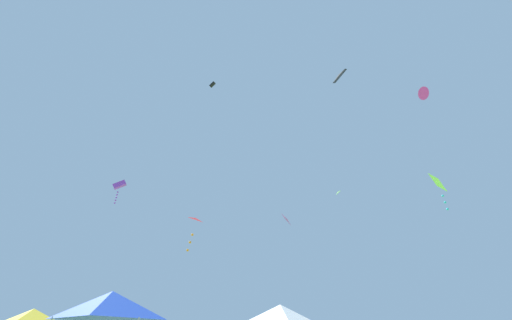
{
  "coord_description": "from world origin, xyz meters",
  "views": [
    {
      "loc": [
        0.08,
        -6.62,
        1.78
      ],
      "look_at": [
        2.67,
        13.74,
        13.2
      ],
      "focal_mm": 23.08,
      "sensor_mm": 36.0,
      "label": 1
    }
  ],
  "objects_px": {
    "canopy_tent_blue": "(110,305)",
    "kite_red_diamond": "(195,220)",
    "kite_purple_box": "(119,186)",
    "kite_pink_diamond": "(287,219)",
    "canopy_tent_white": "(281,315)",
    "kite_magenta_delta": "(423,93)",
    "kite_black_diamond": "(338,76)",
    "kite_lime_diamond": "(440,183)",
    "canopy_tent_yellow": "(31,319)",
    "kite_lime_delta": "(338,192)",
    "kite_black_box": "(212,85)"
  },
  "relations": [
    {
      "from": "canopy_tent_yellow",
      "to": "canopy_tent_blue",
      "type": "bearing_deg",
      "value": -34.56
    },
    {
      "from": "canopy_tent_yellow",
      "to": "kite_black_diamond",
      "type": "xyz_separation_m",
      "value": [
        17.15,
        -1.78,
        16.43
      ]
    },
    {
      "from": "canopy_tent_yellow",
      "to": "kite_magenta_delta",
      "type": "xyz_separation_m",
      "value": [
        23.23,
        -2.24,
        14.98
      ]
    },
    {
      "from": "canopy_tent_blue",
      "to": "canopy_tent_yellow",
      "type": "bearing_deg",
      "value": 145.44
    },
    {
      "from": "kite_red_diamond",
      "to": "canopy_tent_white",
      "type": "bearing_deg",
      "value": -41.79
    },
    {
      "from": "kite_pink_diamond",
      "to": "kite_black_diamond",
      "type": "xyz_separation_m",
      "value": [
        0.29,
        -18.1,
        5.05
      ]
    },
    {
      "from": "canopy_tent_blue",
      "to": "kite_lime_delta",
      "type": "height_order",
      "value": "kite_lime_delta"
    },
    {
      "from": "canopy_tent_white",
      "to": "kite_black_box",
      "type": "distance_m",
      "value": 25.86
    },
    {
      "from": "kite_purple_box",
      "to": "kite_black_box",
      "type": "relative_size",
      "value": 2.94
    },
    {
      "from": "kite_purple_box",
      "to": "kite_pink_diamond",
      "type": "height_order",
      "value": "kite_pink_diamond"
    },
    {
      "from": "canopy_tent_yellow",
      "to": "canopy_tent_white",
      "type": "xyz_separation_m",
      "value": [
        12.57,
        0.33,
        0.31
      ]
    },
    {
      "from": "canopy_tent_yellow",
      "to": "kite_pink_diamond",
      "type": "xyz_separation_m",
      "value": [
        16.86,
        16.32,
        11.39
      ]
    },
    {
      "from": "kite_black_box",
      "to": "canopy_tent_blue",
      "type": "bearing_deg",
      "value": -104.01
    },
    {
      "from": "canopy_tent_white",
      "to": "kite_black_box",
      "type": "relative_size",
      "value": 4.93
    },
    {
      "from": "kite_purple_box",
      "to": "kite_pink_diamond",
      "type": "bearing_deg",
      "value": 32.68
    },
    {
      "from": "canopy_tent_blue",
      "to": "kite_lime_delta",
      "type": "distance_m",
      "value": 26.68
    },
    {
      "from": "canopy_tent_blue",
      "to": "kite_red_diamond",
      "type": "xyz_separation_m",
      "value": [
        2.77,
        8.18,
        6.67
      ]
    },
    {
      "from": "kite_red_diamond",
      "to": "kite_pink_diamond",
      "type": "height_order",
      "value": "kite_pink_diamond"
    },
    {
      "from": "canopy_tent_yellow",
      "to": "kite_black_diamond",
      "type": "distance_m",
      "value": 23.82
    },
    {
      "from": "kite_black_diamond",
      "to": "kite_black_box",
      "type": "bearing_deg",
      "value": 131.99
    },
    {
      "from": "canopy_tent_blue",
      "to": "kite_red_diamond",
      "type": "relative_size",
      "value": 1.3
    },
    {
      "from": "canopy_tent_blue",
      "to": "kite_lime_diamond",
      "type": "xyz_separation_m",
      "value": [
        12.97,
        -5.43,
        4.05
      ]
    },
    {
      "from": "kite_pink_diamond",
      "to": "kite_black_box",
      "type": "distance_m",
      "value": 17.44
    },
    {
      "from": "kite_pink_diamond",
      "to": "kite_lime_diamond",
      "type": "height_order",
      "value": "kite_pink_diamond"
    },
    {
      "from": "kite_purple_box",
      "to": "kite_lime_delta",
      "type": "height_order",
      "value": "kite_lime_delta"
    },
    {
      "from": "canopy_tent_white",
      "to": "kite_pink_diamond",
      "type": "height_order",
      "value": "kite_pink_diamond"
    },
    {
      "from": "kite_red_diamond",
      "to": "kite_black_box",
      "type": "xyz_separation_m",
      "value": [
        0.24,
        3.89,
        17.01
      ]
    },
    {
      "from": "canopy_tent_white",
      "to": "kite_red_diamond",
      "type": "height_order",
      "value": "kite_red_diamond"
    },
    {
      "from": "kite_red_diamond",
      "to": "kite_magenta_delta",
      "type": "relative_size",
      "value": 2.64
    },
    {
      "from": "kite_black_diamond",
      "to": "canopy_tent_white",
      "type": "bearing_deg",
      "value": 155.28
    },
    {
      "from": "kite_purple_box",
      "to": "kite_lime_diamond",
      "type": "xyz_separation_m",
      "value": [
        16.52,
        -14.53,
        -5.56
      ]
    },
    {
      "from": "kite_pink_diamond",
      "to": "kite_lime_diamond",
      "type": "bearing_deg",
      "value": -88.79
    },
    {
      "from": "kite_lime_diamond",
      "to": "kite_black_diamond",
      "type": "relative_size",
      "value": 1.2
    },
    {
      "from": "kite_pink_diamond",
      "to": "kite_magenta_delta",
      "type": "xyz_separation_m",
      "value": [
        6.37,
        -18.56,
        3.6
      ]
    },
    {
      "from": "kite_lime_delta",
      "to": "canopy_tent_yellow",
      "type": "bearing_deg",
      "value": -150.16
    },
    {
      "from": "kite_black_diamond",
      "to": "kite_lime_delta",
      "type": "xyz_separation_m",
      "value": [
        4.65,
        14.29,
        -3.06
      ]
    },
    {
      "from": "canopy_tent_white",
      "to": "kite_black_diamond",
      "type": "relative_size",
      "value": 2.75
    },
    {
      "from": "canopy_tent_yellow",
      "to": "kite_magenta_delta",
      "type": "height_order",
      "value": "kite_magenta_delta"
    },
    {
      "from": "kite_black_box",
      "to": "canopy_tent_white",
      "type": "bearing_deg",
      "value": -59.41
    },
    {
      "from": "canopy_tent_yellow",
      "to": "kite_lime_diamond",
      "type": "relative_size",
      "value": 2.06
    },
    {
      "from": "kite_lime_diamond",
      "to": "kite_black_diamond",
      "type": "distance_m",
      "value": 13.7
    },
    {
      "from": "kite_purple_box",
      "to": "kite_red_diamond",
      "type": "relative_size",
      "value": 0.75
    },
    {
      "from": "kite_purple_box",
      "to": "kite_lime_diamond",
      "type": "distance_m",
      "value": 22.69
    },
    {
      "from": "kite_black_box",
      "to": "kite_lime_delta",
      "type": "relative_size",
      "value": 0.98
    },
    {
      "from": "kite_magenta_delta",
      "to": "kite_lime_diamond",
      "type": "xyz_separation_m",
      "value": [
        -5.85,
        -6.23,
        -10.5
      ]
    },
    {
      "from": "kite_purple_box",
      "to": "kite_red_diamond",
      "type": "distance_m",
      "value": 7.03
    },
    {
      "from": "kite_black_diamond",
      "to": "kite_lime_diamond",
      "type": "bearing_deg",
      "value": -88.04
    },
    {
      "from": "kite_black_diamond",
      "to": "kite_lime_delta",
      "type": "height_order",
      "value": "kite_black_diamond"
    },
    {
      "from": "canopy_tent_white",
      "to": "kite_black_box",
      "type": "xyz_separation_m",
      "value": [
        -5.14,
        8.7,
        23.8
      ]
    },
    {
      "from": "canopy_tent_white",
      "to": "kite_magenta_delta",
      "type": "distance_m",
      "value": 18.32
    }
  ]
}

